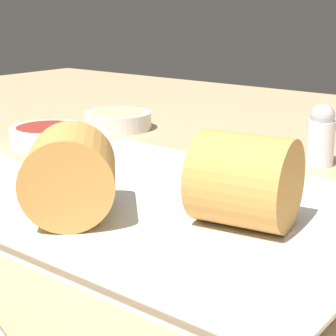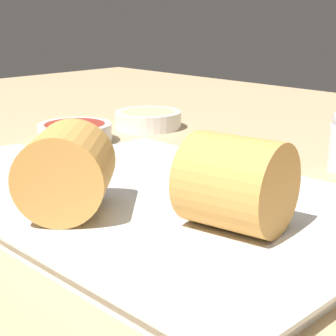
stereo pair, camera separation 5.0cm
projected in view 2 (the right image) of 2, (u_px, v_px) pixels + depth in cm
name	position (u px, v px, depth cm)	size (l,w,h in cm)	color
table_surface	(171.00, 244.00, 41.63)	(180.00, 140.00, 2.00)	tan
serving_plate	(168.00, 208.00, 43.95)	(33.81, 25.73, 1.50)	silver
roll_front_left	(230.00, 182.00, 37.58)	(8.06, 7.38, 6.36)	#D19347
roll_front_right	(67.00, 169.00, 40.50)	(9.08, 9.08, 6.36)	#D19347
dipping_bowl_near	(75.00, 132.00, 67.99)	(8.95, 8.95, 2.25)	silver
dipping_bowl_far	(148.00, 119.00, 75.78)	(8.95, 8.95, 2.25)	silver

